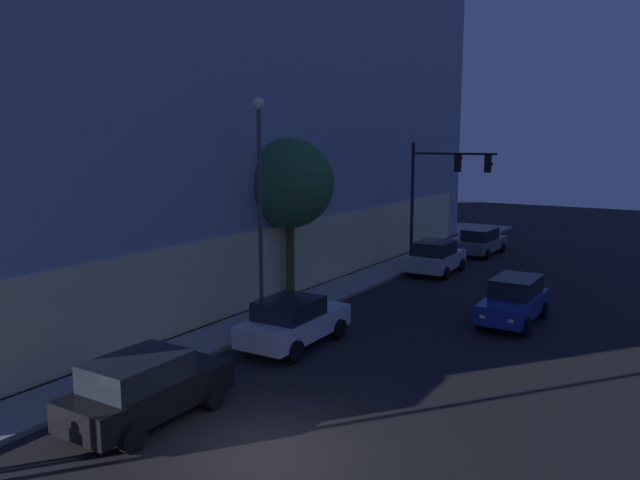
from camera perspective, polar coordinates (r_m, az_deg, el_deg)
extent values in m
plane|color=black|center=(14.79, -4.84, -19.02)|extent=(120.00, 120.00, 0.00)
cube|color=#4C4C51|center=(38.60, -17.76, -1.65)|extent=(39.44, 27.50, 0.15)
cube|color=#F6E4A8|center=(29.46, -0.94, -1.14)|extent=(35.14, 0.60, 3.18)
cube|color=#919CB7|center=(38.05, -18.44, 11.98)|extent=(39.04, 27.10, 18.09)
cylinder|color=black|center=(34.79, 8.45, 3.29)|extent=(0.18, 0.18, 6.74)
cylinder|color=black|center=(33.94, 12.19, 7.75)|extent=(0.45, 4.52, 0.12)
cube|color=black|center=(33.89, 12.53, 6.89)|extent=(0.34, 0.34, 0.90)
sphere|color=red|center=(33.83, 12.85, 7.35)|extent=(0.18, 0.18, 0.18)
cube|color=black|center=(33.50, 15.16, 6.77)|extent=(0.34, 0.34, 0.90)
sphere|color=red|center=(33.46, 15.46, 6.75)|extent=(0.18, 0.18, 0.18)
cylinder|color=#474747|center=(23.53, -5.50, 2.19)|extent=(0.16, 0.16, 8.02)
sphere|color=#F9EFC6|center=(23.40, -5.66, 12.36)|extent=(0.44, 0.44, 0.44)
cylinder|color=#4F451E|center=(26.94, -2.76, -1.76)|extent=(0.37, 0.37, 3.51)
sphere|color=#2F6736|center=(26.52, -2.82, 5.23)|extent=(3.82, 3.82, 3.82)
cube|color=black|center=(16.57, -15.44, -13.43)|extent=(4.41, 1.86, 0.75)
cube|color=black|center=(16.11, -16.42, -11.44)|extent=(2.42, 1.67, 0.67)
cube|color=#F9F4CC|center=(18.33, -11.61, -11.06)|extent=(0.12, 0.20, 0.12)
cube|color=#F9F4CC|center=(17.63, -8.95, -11.81)|extent=(0.12, 0.20, 0.12)
cylinder|color=black|center=(18.19, -14.17, -12.57)|extent=(0.67, 0.24, 0.67)
cylinder|color=black|center=(17.00, -9.73, -14.00)|extent=(0.67, 0.24, 0.67)
cylinder|color=black|center=(16.59, -21.20, -15.11)|extent=(0.67, 0.24, 0.67)
cylinder|color=black|center=(15.27, -16.85, -17.05)|extent=(0.67, 0.24, 0.67)
cube|color=silver|center=(21.53, -2.32, -7.79)|extent=(4.55, 1.97, 0.73)
cube|color=black|center=(21.08, -2.84, -6.26)|extent=(2.19, 1.74, 0.62)
cube|color=#F9F4CC|center=(23.61, -0.49, -6.26)|extent=(0.12, 0.20, 0.12)
cube|color=#F9F4CC|center=(23.05, 1.93, -6.64)|extent=(0.12, 0.20, 0.12)
cylinder|color=black|center=(23.26, -2.35, -7.44)|extent=(0.71, 0.25, 0.71)
cylinder|color=black|center=(22.30, 1.75, -8.16)|extent=(0.71, 0.25, 0.71)
cylinder|color=black|center=(21.09, -6.62, -9.24)|extent=(0.71, 0.25, 0.71)
cylinder|color=black|center=(20.04, -2.27, -10.18)|extent=(0.71, 0.25, 0.71)
cube|color=navy|center=(25.15, 17.30, -5.79)|extent=(4.27, 1.74, 0.72)
cube|color=black|center=(25.28, 17.57, -4.06)|extent=(2.32, 1.56, 0.71)
cube|color=#F9F4CC|center=(23.08, 17.16, -7.10)|extent=(0.12, 0.20, 0.12)
cube|color=#F9F4CC|center=(23.36, 14.71, -6.80)|extent=(0.12, 0.20, 0.12)
cylinder|color=black|center=(23.81, 18.41, -7.57)|extent=(0.67, 0.24, 0.66)
cylinder|color=black|center=(24.25, 14.46, -7.09)|extent=(0.67, 0.24, 0.66)
cylinder|color=black|center=(26.29, 19.85, -6.09)|extent=(0.67, 0.24, 0.66)
cylinder|color=black|center=(26.69, 16.24, -5.68)|extent=(0.67, 0.24, 0.66)
cube|color=#B7BABF|center=(33.59, 10.65, -1.84)|extent=(4.20, 2.06, 0.75)
cube|color=black|center=(33.17, 10.51, -0.71)|extent=(2.25, 1.80, 0.69)
cube|color=#F9F4CC|center=(35.65, 10.88, -1.22)|extent=(0.13, 0.20, 0.12)
cube|color=#F9F4CC|center=(35.30, 12.65, -1.38)|extent=(0.13, 0.20, 0.12)
cylinder|color=black|center=(35.17, 9.87, -1.95)|extent=(0.65, 0.26, 0.64)
cylinder|color=black|center=(34.56, 12.86, -2.24)|extent=(0.65, 0.26, 0.64)
cylinder|color=black|center=(32.82, 8.29, -2.70)|extent=(0.65, 0.26, 0.64)
cylinder|color=black|center=(32.17, 11.47, -3.03)|extent=(0.65, 0.26, 0.64)
cube|color=slate|center=(39.73, 14.60, -0.39)|extent=(4.70, 1.90, 0.66)
cube|color=black|center=(39.31, 14.47, 0.52)|extent=(2.55, 1.65, 0.69)
cube|color=#F9F4CC|center=(42.02, 14.98, 0.10)|extent=(0.13, 0.20, 0.12)
cube|color=#F9F4CC|center=(41.70, 16.33, -0.02)|extent=(0.13, 0.20, 0.12)
cylinder|color=black|center=(41.41, 14.13, -0.45)|extent=(0.63, 0.26, 0.62)
cylinder|color=black|center=(40.86, 16.42, -0.67)|extent=(0.63, 0.26, 0.62)
cylinder|color=black|center=(38.76, 12.66, -1.04)|extent=(0.63, 0.26, 0.62)
cylinder|color=black|center=(38.17, 15.08, -1.28)|extent=(0.63, 0.26, 0.62)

